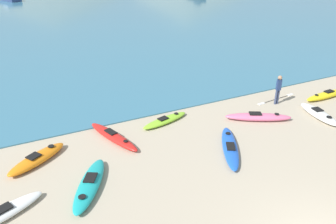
{
  "coord_description": "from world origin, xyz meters",
  "views": [
    {
      "loc": [
        -6.82,
        -3.44,
        7.53
      ],
      "look_at": [
        -0.52,
        9.37,
        0.5
      ],
      "focal_mm": 35.0,
      "sensor_mm": 36.0,
      "label": 1
    }
  ],
  "objects_px": {
    "kayak_on_sand_1": "(258,117)",
    "kayak_on_sand_2": "(165,120)",
    "kayak_on_sand_6": "(230,147)",
    "kayak_on_sand_5": "(326,95)",
    "kayak_on_sand_0": "(0,215)",
    "kayak_on_sand_7": "(90,184)",
    "kayak_on_sand_3": "(37,159)",
    "loose_paddle": "(276,99)",
    "kayak_on_sand_8": "(318,114)",
    "person_near_waterline": "(278,88)",
    "kayak_on_sand_4": "(113,136)"
  },
  "relations": [
    {
      "from": "kayak_on_sand_5",
      "to": "person_near_waterline",
      "type": "xyz_separation_m",
      "value": [
        -3.16,
        0.62,
        0.77
      ]
    },
    {
      "from": "kayak_on_sand_1",
      "to": "kayak_on_sand_7",
      "type": "height_order",
      "value": "kayak_on_sand_1"
    },
    {
      "from": "kayak_on_sand_2",
      "to": "kayak_on_sand_0",
      "type": "bearing_deg",
      "value": -154.75
    },
    {
      "from": "loose_paddle",
      "to": "kayak_on_sand_3",
      "type": "bearing_deg",
      "value": -177.63
    },
    {
      "from": "kayak_on_sand_0",
      "to": "person_near_waterline",
      "type": "xyz_separation_m",
      "value": [
        13.82,
        2.78,
        0.79
      ]
    },
    {
      "from": "kayak_on_sand_6",
      "to": "kayak_on_sand_5",
      "type": "bearing_deg",
      "value": 14.25
    },
    {
      "from": "kayak_on_sand_2",
      "to": "loose_paddle",
      "type": "distance_m",
      "value": 6.85
    },
    {
      "from": "kayak_on_sand_0",
      "to": "kayak_on_sand_6",
      "type": "distance_m",
      "value": 8.79
    },
    {
      "from": "kayak_on_sand_4",
      "to": "loose_paddle",
      "type": "relative_size",
      "value": 1.2
    },
    {
      "from": "kayak_on_sand_2",
      "to": "person_near_waterline",
      "type": "relative_size",
      "value": 1.66
    },
    {
      "from": "kayak_on_sand_0",
      "to": "kayak_on_sand_5",
      "type": "height_order",
      "value": "kayak_on_sand_5"
    },
    {
      "from": "kayak_on_sand_0",
      "to": "kayak_on_sand_8",
      "type": "xyz_separation_m",
      "value": [
        14.64,
        0.65,
        0.02
      ]
    },
    {
      "from": "kayak_on_sand_0",
      "to": "kayak_on_sand_3",
      "type": "distance_m",
      "value": 3.05
    },
    {
      "from": "kayak_on_sand_3",
      "to": "kayak_on_sand_5",
      "type": "xyz_separation_m",
      "value": [
        15.56,
        -0.54,
        -0.0
      ]
    },
    {
      "from": "kayak_on_sand_7",
      "to": "kayak_on_sand_8",
      "type": "relative_size",
      "value": 1.11
    },
    {
      "from": "kayak_on_sand_0",
      "to": "loose_paddle",
      "type": "relative_size",
      "value": 1.04
    },
    {
      "from": "kayak_on_sand_3",
      "to": "kayak_on_sand_6",
      "type": "height_order",
      "value": "kayak_on_sand_3"
    },
    {
      "from": "kayak_on_sand_4",
      "to": "kayak_on_sand_7",
      "type": "height_order",
      "value": "kayak_on_sand_7"
    },
    {
      "from": "kayak_on_sand_6",
      "to": "kayak_on_sand_0",
      "type": "bearing_deg",
      "value": -179.5
    },
    {
      "from": "kayak_on_sand_1",
      "to": "kayak_on_sand_3",
      "type": "xyz_separation_m",
      "value": [
        -10.23,
        1.01,
        -0.0
      ]
    },
    {
      "from": "kayak_on_sand_1",
      "to": "kayak_on_sand_3",
      "type": "height_order",
      "value": "kayak_on_sand_1"
    },
    {
      "from": "kayak_on_sand_2",
      "to": "loose_paddle",
      "type": "relative_size",
      "value": 0.97
    },
    {
      "from": "kayak_on_sand_0",
      "to": "kayak_on_sand_4",
      "type": "height_order",
      "value": "kayak_on_sand_4"
    },
    {
      "from": "kayak_on_sand_1",
      "to": "loose_paddle",
      "type": "relative_size",
      "value": 1.13
    },
    {
      "from": "kayak_on_sand_0",
      "to": "kayak_on_sand_5",
      "type": "distance_m",
      "value": 17.12
    },
    {
      "from": "kayak_on_sand_1",
      "to": "kayak_on_sand_8",
      "type": "distance_m",
      "value": 3.17
    },
    {
      "from": "kayak_on_sand_8",
      "to": "loose_paddle",
      "type": "bearing_deg",
      "value": 98.37
    },
    {
      "from": "kayak_on_sand_3",
      "to": "kayak_on_sand_5",
      "type": "bearing_deg",
      "value": -2.0
    },
    {
      "from": "kayak_on_sand_3",
      "to": "person_near_waterline",
      "type": "xyz_separation_m",
      "value": [
        12.4,
        0.08,
        0.76
      ]
    },
    {
      "from": "kayak_on_sand_2",
      "to": "kayak_on_sand_8",
      "type": "bearing_deg",
      "value": -21.49
    },
    {
      "from": "kayak_on_sand_0",
      "to": "kayak_on_sand_3",
      "type": "bearing_deg",
      "value": 62.29
    },
    {
      "from": "kayak_on_sand_2",
      "to": "person_near_waterline",
      "type": "xyz_separation_m",
      "value": [
        6.41,
        -0.72,
        0.81
      ]
    },
    {
      "from": "kayak_on_sand_7",
      "to": "loose_paddle",
      "type": "distance_m",
      "value": 11.76
    },
    {
      "from": "kayak_on_sand_0",
      "to": "kayak_on_sand_7",
      "type": "xyz_separation_m",
      "value": [
        2.89,
        0.22,
        0.02
      ]
    },
    {
      "from": "kayak_on_sand_5",
      "to": "loose_paddle",
      "type": "bearing_deg",
      "value": 158.49
    },
    {
      "from": "kayak_on_sand_0",
      "to": "kayak_on_sand_1",
      "type": "height_order",
      "value": "kayak_on_sand_1"
    },
    {
      "from": "kayak_on_sand_0",
      "to": "kayak_on_sand_8",
      "type": "relative_size",
      "value": 1.06
    },
    {
      "from": "kayak_on_sand_1",
      "to": "kayak_on_sand_2",
      "type": "bearing_deg",
      "value": 156.91
    },
    {
      "from": "kayak_on_sand_4",
      "to": "kayak_on_sand_6",
      "type": "relative_size",
      "value": 1.04
    },
    {
      "from": "kayak_on_sand_1",
      "to": "kayak_on_sand_7",
      "type": "bearing_deg",
      "value": -170.48
    },
    {
      "from": "kayak_on_sand_3",
      "to": "kayak_on_sand_6",
      "type": "bearing_deg",
      "value": -19.56
    },
    {
      "from": "kayak_on_sand_7",
      "to": "person_near_waterline",
      "type": "relative_size",
      "value": 1.83
    },
    {
      "from": "kayak_on_sand_7",
      "to": "kayak_on_sand_3",
      "type": "bearing_deg",
      "value": 120.71
    },
    {
      "from": "kayak_on_sand_3",
      "to": "kayak_on_sand_8",
      "type": "distance_m",
      "value": 13.38
    },
    {
      "from": "kayak_on_sand_3",
      "to": "kayak_on_sand_4",
      "type": "relative_size",
      "value": 0.78
    },
    {
      "from": "loose_paddle",
      "to": "kayak_on_sand_2",
      "type": "bearing_deg",
      "value": 177.77
    },
    {
      "from": "kayak_on_sand_3",
      "to": "kayak_on_sand_7",
      "type": "bearing_deg",
      "value": -59.29
    },
    {
      "from": "kayak_on_sand_7",
      "to": "person_near_waterline",
      "type": "xyz_separation_m",
      "value": [
        10.93,
        2.55,
        0.78
      ]
    },
    {
      "from": "kayak_on_sand_4",
      "to": "person_near_waterline",
      "type": "relative_size",
      "value": 2.04
    },
    {
      "from": "kayak_on_sand_6",
      "to": "kayak_on_sand_8",
      "type": "relative_size",
      "value": 1.19
    }
  ]
}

